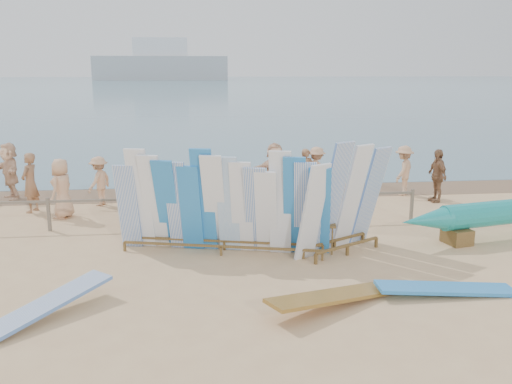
{
  "coord_description": "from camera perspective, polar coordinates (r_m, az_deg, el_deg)",
  "views": [
    {
      "loc": [
        -0.01,
        -11.37,
        4.25
      ],
      "look_at": [
        1.51,
        2.73,
        0.99
      ],
      "focal_mm": 38.0,
      "sensor_mm": 36.0,
      "label": 1
    }
  ],
  "objects": [
    {
      "name": "distant_ship",
      "position": [
        191.74,
        -9.98,
        13.1
      ],
      "size": [
        45.0,
        8.0,
        14.0
      ],
      "color": "#999EA3",
      "rests_on": "ocean"
    },
    {
      "name": "wet_sand_strip",
      "position": [
        19.05,
        -5.96,
        -0.0
      ],
      "size": [
        40.0,
        2.6,
        0.01
      ],
      "primitive_type": "cube",
      "color": "brown",
      "rests_on": "ground"
    },
    {
      "name": "beachgoer_7",
      "position": [
        18.44,
        5.3,
        2.11
      ],
      "size": [
        0.64,
        0.47,
        1.59
      ],
      "primitive_type": "imported",
      "rotation": [
        0.0,
        0.0,
        0.28
      ],
      "color": "#8C6042",
      "rests_on": "ground"
    },
    {
      "name": "beachgoer_9",
      "position": [
        18.56,
        6.37,
        2.23
      ],
      "size": [
        1.03,
        1.08,
        1.64
      ],
      "primitive_type": "imported",
      "rotation": [
        0.0,
        0.0,
        2.29
      ],
      "color": "tan",
      "rests_on": "ground"
    },
    {
      "name": "beach_chair_left",
      "position": [
        16.06,
        -7.35,
        -1.59
      ],
      "size": [
        0.61,
        0.63,
        0.83
      ],
      "rotation": [
        0.0,
        0.0,
        0.19
      ],
      "color": "red",
      "rests_on": "ground"
    },
    {
      "name": "flat_board_d",
      "position": [
        11.21,
        19.34,
        -10.1
      ],
      "size": [
        2.72,
        0.64,
        0.23
      ],
      "primitive_type": "cube",
      "rotation": [
        0.06,
        0.0,
        1.54
      ],
      "color": "#287DCA",
      "rests_on": "ground"
    },
    {
      "name": "beachgoer_6",
      "position": [
        16.99,
        -3.55,
        1.13
      ],
      "size": [
        0.83,
        0.61,
        1.55
      ],
      "primitive_type": "imported",
      "rotation": [
        0.0,
        0.0,
        0.36
      ],
      "color": "tan",
      "rests_on": "ground"
    },
    {
      "name": "beach_chair_right",
      "position": [
        16.16,
        0.19,
        -1.26
      ],
      "size": [
        0.82,
        0.83,
        0.96
      ],
      "rotation": [
        0.0,
        0.0,
        0.44
      ],
      "color": "red",
      "rests_on": "ground"
    },
    {
      "name": "beachgoer_3",
      "position": [
        17.68,
        -16.18,
        1.12
      ],
      "size": [
        0.81,
        1.09,
        1.56
      ],
      "primitive_type": "imported",
      "rotation": [
        0.0,
        0.0,
        4.27
      ],
      "color": "tan",
      "rests_on": "ground"
    },
    {
      "name": "beachgoer_2",
      "position": [
        15.79,
        -12.67,
        0.51
      ],
      "size": [
        0.83,
        1.0,
        1.86
      ],
      "primitive_type": "imported",
      "rotation": [
        0.0,
        0.0,
        5.25
      ],
      "color": "beige",
      "rests_on": "ground"
    },
    {
      "name": "beachgoer_1",
      "position": [
        17.5,
        -22.69,
        0.91
      ],
      "size": [
        0.51,
        0.73,
        1.8
      ],
      "primitive_type": "imported",
      "rotation": [
        0.0,
        0.0,
        4.45
      ],
      "color": "#8C6042",
      "rests_on": "ground"
    },
    {
      "name": "beachgoer_5",
      "position": [
        17.56,
        1.99,
        2.12
      ],
      "size": [
        1.82,
        0.81,
        1.89
      ],
      "primitive_type": "imported",
      "rotation": [
        0.0,
        0.0,
        0.14
      ],
      "color": "beige",
      "rests_on": "ground"
    },
    {
      "name": "side_surfboard_rack",
      "position": [
        12.63,
        9.14,
        -1.1
      ],
      "size": [
        2.4,
        1.77,
        2.69
      ],
      "rotation": [
        0.0,
        0.0,
        0.52
      ],
      "color": "brown",
      "rests_on": "ground"
    },
    {
      "name": "beachgoer_extra_0",
      "position": [
        19.0,
        15.27,
        2.19
      ],
      "size": [
        1.03,
        1.14,
        1.7
      ],
      "primitive_type": "imported",
      "rotation": [
        0.0,
        0.0,
        4.05
      ],
      "color": "tan",
      "rests_on": "ground"
    },
    {
      "name": "beachgoer_11",
      "position": [
        19.57,
        -24.49,
        2.04
      ],
      "size": [
        1.43,
        1.75,
        1.87
      ],
      "primitive_type": "imported",
      "rotation": [
        0.0,
        0.0,
        5.3
      ],
      "color": "beige",
      "rests_on": "ground"
    },
    {
      "name": "vendor_table",
      "position": [
        12.88,
        6.41,
        -4.61
      ],
      "size": [
        0.97,
        0.77,
        1.14
      ],
      "rotation": [
        0.0,
        0.0,
        -0.21
      ],
      "color": "brown",
      "rests_on": "ground"
    },
    {
      "name": "ocean",
      "position": [
        139.43,
        -6.24,
        11.15
      ],
      "size": [
        320.0,
        240.0,
        0.02
      ],
      "primitive_type": "cube",
      "color": "slate",
      "rests_on": "ground"
    },
    {
      "name": "ground",
      "position": [
        12.13,
        -5.76,
        -7.61
      ],
      "size": [
        160.0,
        160.0,
        0.0
      ],
      "primitive_type": "plane",
      "color": "tan",
      "rests_on": "ground"
    },
    {
      "name": "main_surfboard_rack",
      "position": [
        12.51,
        -3.6,
        -1.57
      ],
      "size": [
        4.99,
        1.78,
        2.51
      ],
      "rotation": [
        0.0,
        0.0,
        -0.24
      ],
      "color": "brown",
      "rests_on": "ground"
    },
    {
      "name": "fence",
      "position": [
        14.81,
        -5.92,
        -1.25
      ],
      "size": [
        12.08,
        0.08,
        0.9
      ],
      "color": "#736757",
      "rests_on": "ground"
    },
    {
      "name": "flat_board_e",
      "position": [
        10.32,
        -21.58,
        -12.33
      ],
      "size": [
        2.21,
        2.37,
        0.43
      ],
      "primitive_type": "cube",
      "rotation": [
        0.14,
        0.0,
        -0.73
      ],
      "color": "white",
      "rests_on": "ground"
    },
    {
      "name": "stroller",
      "position": [
        15.87,
        1.99,
        -0.96
      ],
      "size": [
        0.81,
        0.93,
        1.07
      ],
      "rotation": [
        0.0,
        0.0,
        0.41
      ],
      "color": "red",
      "rests_on": "ground"
    },
    {
      "name": "flat_board_c",
      "position": [
        10.19,
        7.93,
        -11.84
      ],
      "size": [
        2.63,
        1.77,
        0.39
      ],
      "primitive_type": "cube",
      "rotation": [
        0.12,
        0.0,
        2.06
      ],
      "color": "olive",
      "rests_on": "ground"
    },
    {
      "name": "beachgoer_0",
      "position": [
        16.52,
        -19.77,
        0.36
      ],
      "size": [
        0.67,
        0.93,
        1.73
      ],
      "primitive_type": "imported",
      "rotation": [
        0.0,
        0.0,
        4.36
      ],
      "color": "tan",
      "rests_on": "ground"
    },
    {
      "name": "beachgoer_10",
      "position": [
        18.37,
        18.52,
        1.65
      ],
      "size": [
        0.51,
        1.04,
        1.72
      ],
      "primitive_type": "imported",
      "rotation": [
        0.0,
        0.0,
        4.79
      ],
      "color": "#8C6042",
      "rests_on": "ground"
    }
  ]
}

